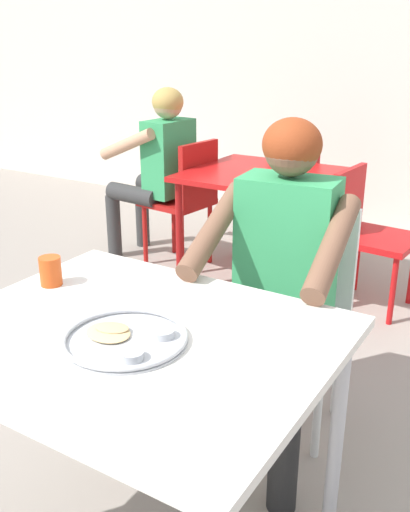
# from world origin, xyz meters

# --- Properties ---
(table_foreground) EXTENTS (1.05, 0.86, 0.75)m
(table_foreground) POSITION_xyz_m (-0.04, 0.06, 0.67)
(table_foreground) COLOR silver
(table_foreground) RESTS_ON ground
(thali_tray) EXTENTS (0.32, 0.32, 0.03)m
(thali_tray) POSITION_xyz_m (-0.02, 0.01, 0.76)
(thali_tray) COLOR #B7BABF
(thali_tray) RESTS_ON table_foreground
(drinking_cup) EXTENTS (0.07, 0.07, 0.09)m
(drinking_cup) POSITION_xyz_m (-0.46, 0.18, 0.80)
(drinking_cup) COLOR #D84C19
(drinking_cup) RESTS_ON table_foreground
(chair_foreground) EXTENTS (0.47, 0.43, 0.89)m
(chair_foreground) POSITION_xyz_m (0.06, 0.95, 0.52)
(chair_foreground) COLOR silver
(chair_foreground) RESTS_ON ground
(diner_foreground) EXTENTS (0.53, 0.58, 1.24)m
(diner_foreground) POSITION_xyz_m (0.07, 0.73, 0.74)
(diner_foreground) COLOR black
(diner_foreground) RESTS_ON ground
(table_background_red) EXTENTS (0.88, 0.84, 0.72)m
(table_background_red) POSITION_xyz_m (-0.66, 2.11, 0.64)
(table_background_red) COLOR #B71414
(table_background_red) RESTS_ON ground
(chair_red_left) EXTENTS (0.45, 0.42, 0.86)m
(chair_red_left) POSITION_xyz_m (-1.23, 2.11, 0.50)
(chair_red_left) COLOR #A61613
(chair_red_left) RESTS_ON ground
(chair_red_right) EXTENTS (0.45, 0.45, 0.80)m
(chair_red_right) POSITION_xyz_m (-0.03, 2.16, 0.47)
(chair_red_right) COLOR red
(chair_red_right) RESTS_ON ground
(chair_red_far) EXTENTS (0.51, 0.51, 0.89)m
(chair_red_far) POSITION_xyz_m (-0.68, 2.75, 0.51)
(chair_red_far) COLOR #AB1313
(chair_red_far) RESTS_ON ground
(patron_background) EXTENTS (0.58, 0.52, 1.19)m
(patron_background) POSITION_xyz_m (-1.45, 2.12, 0.71)
(patron_background) COLOR #333333
(patron_background) RESTS_ON ground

